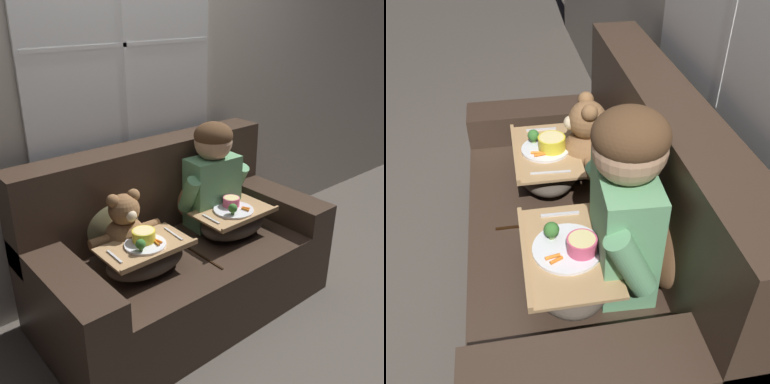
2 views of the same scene
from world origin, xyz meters
TOP-DOWN VIEW (x-y plane):
  - ground_plane at (0.00, 0.00)m, footprint 14.00×14.00m
  - couch at (0.00, 0.07)m, footprint 1.73×0.90m
  - throw_pillow_behind_child at (0.32, 0.26)m, footprint 0.40×0.19m
  - throw_pillow_behind_teddy at (-0.32, 0.26)m, footprint 0.38×0.18m
  - child_figure at (0.32, 0.10)m, footprint 0.48×0.24m
  - teddy_bear at (-0.32, 0.10)m, footprint 0.43×0.30m
  - lap_tray_child at (0.32, -0.09)m, footprint 0.47×0.31m
  - lap_tray_teddy at (-0.32, -0.09)m, footprint 0.47×0.29m

SIDE VIEW (x-z plane):
  - ground_plane at x=0.00m, z-range 0.00..0.00m
  - couch at x=0.00m, z-range -0.15..0.84m
  - lap_tray_child at x=0.32m, z-range 0.41..0.65m
  - lap_tray_teddy at x=-0.32m, z-range 0.42..0.65m
  - teddy_bear at x=-0.32m, z-range 0.41..0.81m
  - throw_pillow_behind_child at x=0.32m, z-range 0.43..0.84m
  - throw_pillow_behind_teddy at x=-0.32m, z-range 0.44..0.83m
  - child_figure at x=0.32m, z-range 0.48..1.14m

